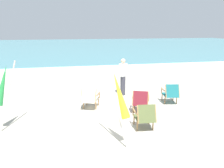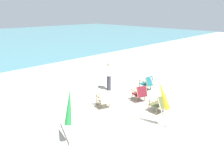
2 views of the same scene
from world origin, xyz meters
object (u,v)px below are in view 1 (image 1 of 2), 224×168
beach_chair_back_left (141,101)px  beach_chair_front_right (171,93)px  umbrella_furled_yellow (120,96)px  umbrella_furled_green (3,86)px  beach_chair_far_center (90,98)px  person_near_chairs (123,77)px  beach_chair_front_left (145,116)px

beach_chair_back_left → beach_chair_front_right: size_ratio=1.05×
umbrella_furled_yellow → umbrella_furled_green: bearing=153.1°
beach_chair_far_center → umbrella_furled_yellow: 2.89m
beach_chair_front_right → beach_chair_back_left: bearing=-156.1°
person_near_chairs → beach_chair_front_right: bearing=-43.5°
beach_chair_front_left → umbrella_furled_green: size_ratio=0.40×
beach_chair_far_center → beach_chair_front_right: size_ratio=1.10×
umbrella_furled_yellow → person_near_chairs: size_ratio=1.23×
beach_chair_back_left → umbrella_furled_green: bearing=-173.7°
beach_chair_far_center → beach_chair_back_left: size_ratio=1.04×
beach_chair_front_right → umbrella_furled_yellow: 3.91m
beach_chair_front_left → beach_chair_far_center: beach_chair_front_left is taller
beach_chair_back_left → umbrella_furled_yellow: size_ratio=0.42×
beach_chair_front_left → umbrella_furled_yellow: umbrella_furled_yellow is taller
person_near_chairs → beach_chair_back_left: bearing=-87.7°
beach_chair_front_left → beach_chair_front_right: beach_chair_front_left is taller
beach_chair_far_center → umbrella_furled_yellow: (0.45, -2.72, 0.88)m
umbrella_furled_yellow → person_near_chairs: umbrella_furled_yellow is taller
person_near_chairs → umbrella_furled_green: bearing=-148.1°
beach_chair_front_left → umbrella_furled_yellow: 1.45m
beach_chair_far_center → umbrella_furled_yellow: size_ratio=0.44×
beach_chair_far_center → person_near_chairs: size_ratio=0.54×
beach_chair_front_right → umbrella_furled_green: size_ratio=0.40×
person_near_chairs → umbrella_furled_yellow: bearing=-105.9°
umbrella_furled_green → beach_chair_front_left: bearing=-12.1°
umbrella_furled_green → beach_chair_front_right: bearing=11.1°
beach_chair_front_right → umbrella_furled_yellow: umbrella_furled_yellow is taller
umbrella_furled_yellow → beach_chair_front_left: bearing=36.2°
beach_chair_front_right → umbrella_furled_yellow: (-2.73, -2.65, 0.88)m
umbrella_furled_yellow → beach_chair_far_center: bearing=99.3°
umbrella_furled_green → person_near_chairs: 4.96m
beach_chair_front_left → beach_chair_far_center: 2.46m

